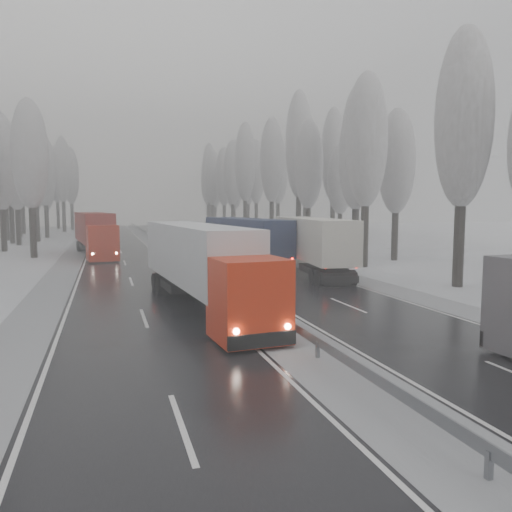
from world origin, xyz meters
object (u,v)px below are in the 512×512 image
box_truck_distant (186,229)px  truck_cream_box (308,241)px  truck_red_white (201,261)px  truck_red_red (95,231)px  truck_blue_box (240,238)px

box_truck_distant → truck_cream_box: bearing=-94.1°
truck_red_white → box_truck_distant: bearing=77.0°
truck_cream_box → truck_red_red: 25.39m
truck_blue_box → truck_red_red: size_ratio=0.93×
truck_cream_box → box_truck_distant: (-1.92, 48.78, -1.09)m
truck_cream_box → truck_red_red: size_ratio=0.95×
box_truck_distant → truck_red_red: size_ratio=0.43×
truck_red_white → truck_red_red: bearing=95.5°
truck_cream_box → box_truck_distant: truck_cream_box is taller
truck_cream_box → truck_red_white: (-10.50, -11.34, -0.04)m
box_truck_distant → truck_red_white: bearing=-104.5°
truck_blue_box → truck_red_red: (-12.28, 13.84, 0.20)m
truck_blue_box → box_truck_distant: bearing=80.4°
box_truck_distant → truck_red_red: truck_red_red is taller
truck_blue_box → truck_red_red: truck_red_red is taller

